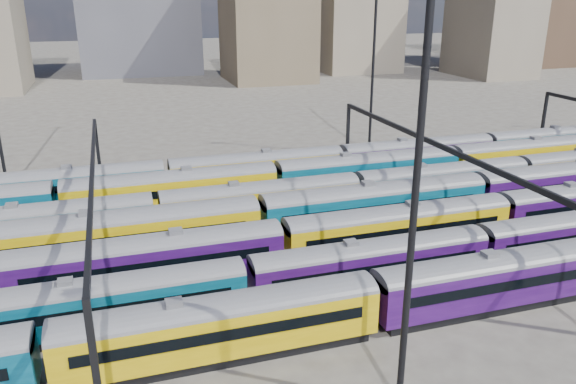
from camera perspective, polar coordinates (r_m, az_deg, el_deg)
name	(u,v)px	position (r m, az deg, el deg)	size (l,w,h in m)	color
ground	(332,235)	(51.52, 4.52, -4.39)	(500.00, 500.00, 0.00)	#423D38
rake_0	(374,295)	(36.97, 8.70, -10.31)	(118.22, 2.88, 4.85)	black
rake_2	(398,224)	(47.92, 11.15, -3.19)	(142.00, 2.97, 4.99)	black
rake_3	(259,215)	(48.43, -2.94, -2.33)	(130.93, 3.19, 5.38)	black
rake_4	(356,187)	(56.57, 6.96, 0.48)	(117.47, 2.87, 4.82)	black
rake_5	(172,187)	(56.73, -11.69, 0.50)	(148.89, 3.11, 5.24)	black
rake_6	(166,174)	(61.51, -12.26, 1.80)	(120.57, 2.94, 4.95)	black
gantry_1	(94,186)	(45.80, -19.15, 0.57)	(0.35, 40.35, 8.03)	black
gantry_2	(435,155)	(53.66, 14.69, 3.69)	(0.35, 40.35, 8.03)	black
mast_2	(419,153)	(26.11, 13.13, 3.88)	(1.40, 0.50, 25.60)	black
mast_3	(374,50)	(75.53, 8.72, 14.04)	(1.40, 0.50, 25.60)	black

